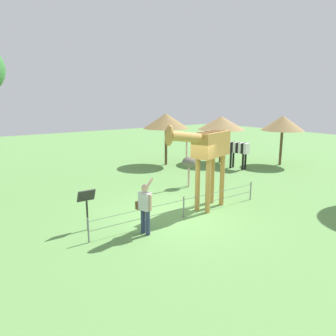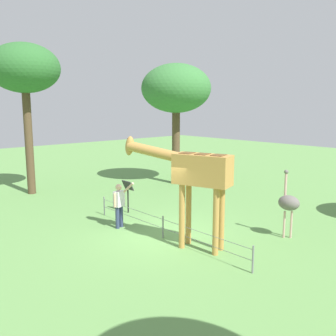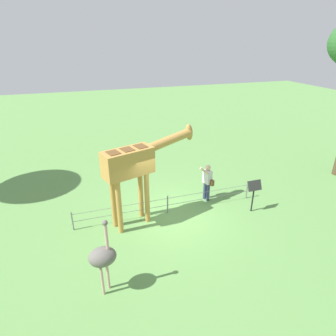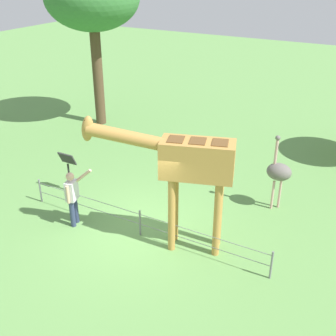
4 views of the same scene
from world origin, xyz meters
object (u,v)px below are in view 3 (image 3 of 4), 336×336
visitor (207,180)px  ostrich (103,257)px  info_sign (254,190)px  giraffe (136,165)px

visitor → ostrich: (-4.55, -3.47, 0.27)m
visitor → ostrich: ostrich is taller
visitor → ostrich: bearing=-142.6°
ostrich → info_sign: size_ratio=1.70×
ostrich → info_sign: ostrich is taller
giraffe → visitor: 3.38m
giraffe → ostrich: bearing=-117.9°
giraffe → ostrich: (-1.52, -2.88, -1.10)m
visitor → giraffe: bearing=-168.9°
giraffe → info_sign: bearing=-9.7°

